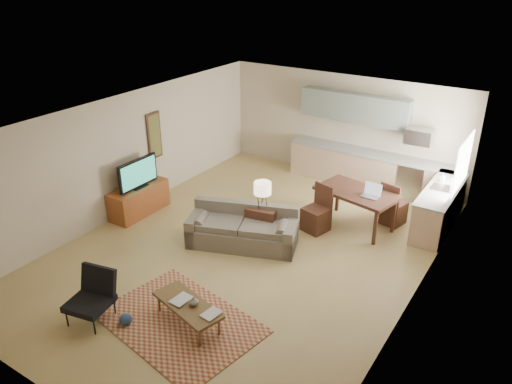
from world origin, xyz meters
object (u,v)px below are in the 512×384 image
Objects in this scene: console_table at (262,223)px; dining_table at (355,209)px; coffee_table at (188,313)px; tv_credenza at (139,200)px; armchair at (89,299)px; sofa at (242,227)px.

dining_table is (1.40, 1.53, 0.06)m from console_table.
coffee_table is at bearing -91.44° from console_table.
tv_credenza is at bearing -179.59° from console_table.
dining_table is at bearing 25.33° from tv_credenza.
armchair is at bearing -134.84° from coffee_table.
dining_table is at bearing 54.35° from armchair.
sofa is 3.14× the size of console_table.
sofa is 0.47m from console_table.
coffee_table is 0.89× the size of tv_credenza.
armchair is 3.75m from tv_credenza.
armchair reaches higher than console_table.
sofa reaches higher than console_table.
armchair is at bearing -56.98° from tv_credenza.
dining_table reaches higher than sofa.
armchair is 0.58× the size of tv_credenza.
armchair reaches higher than tv_credenza.
armchair reaches higher than coffee_table.
console_table reaches higher than tv_credenza.
sofa is 1.78× the size of coffee_table.
sofa is at bearing -118.01° from dining_table.
tv_credenza is 4.83m from dining_table.
armchair reaches higher than sofa.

